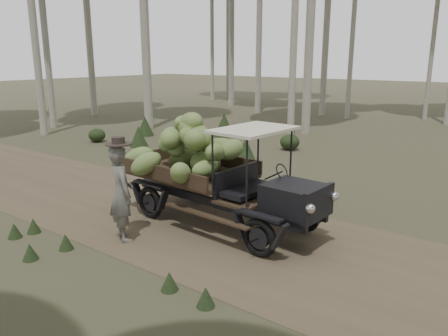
# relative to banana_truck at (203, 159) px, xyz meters

# --- Properties ---
(ground) EXTENTS (120.00, 120.00, 0.00)m
(ground) POSITION_rel_banana_truck_xyz_m (1.55, -0.37, -1.33)
(ground) COLOR #473D2B
(ground) RESTS_ON ground
(dirt_track) EXTENTS (70.00, 4.00, 0.01)m
(dirt_track) POSITION_rel_banana_truck_xyz_m (1.55, -0.37, -1.32)
(dirt_track) COLOR brown
(dirt_track) RESTS_ON ground
(banana_truck) EXTENTS (4.86, 2.31, 2.34)m
(banana_truck) POSITION_rel_banana_truck_xyz_m (0.00, 0.00, 0.00)
(banana_truck) COLOR black
(banana_truck) RESTS_ON ground
(farmer) EXTENTS (0.78, 0.67, 1.98)m
(farmer) POSITION_rel_banana_truck_xyz_m (-0.54, -1.72, -0.39)
(farmer) COLOR #5F5E57
(farmer) RESTS_ON ground
(undergrowth) EXTENTS (23.37, 20.10, 1.31)m
(undergrowth) POSITION_rel_banana_truck_xyz_m (1.86, -2.32, -0.83)
(undergrowth) COLOR #233319
(undergrowth) RESTS_ON ground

